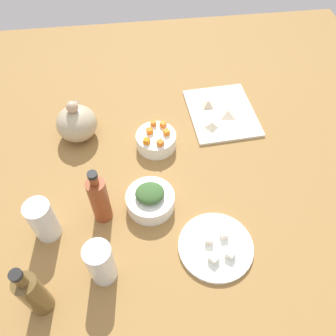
{
  "coord_description": "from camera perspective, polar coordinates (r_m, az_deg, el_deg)",
  "views": [
    {
      "loc": [
        -64.64,
        8.2,
        92.51
      ],
      "look_at": [
        0.0,
        0.0,
        8.0
      ],
      "focal_mm": 36.95,
      "sensor_mm": 36.0,
      "label": 1
    }
  ],
  "objects": [
    {
      "name": "dumpling_2",
      "position": [
        1.29,
        9.79,
        8.98
      ],
      "size": [
        7.83,
        7.86,
        2.24
      ],
      "primitive_type": "pyramid",
      "rotation": [
        0.0,
        0.0,
        2.24
      ],
      "color": "beige",
      "rests_on": "cutting_board"
    },
    {
      "name": "drinking_glass_0",
      "position": [
        1.0,
        -19.93,
        -8.09
      ],
      "size": [
        7.12,
        7.12,
        13.67
      ],
      "primitive_type": "cylinder",
      "color": "white",
      "rests_on": "tabletop"
    },
    {
      "name": "plate_tofu",
      "position": [
        0.99,
        7.86,
        -12.73
      ],
      "size": [
        20.8,
        20.8,
        1.2
      ],
      "primitive_type": "cylinder",
      "color": "white",
      "rests_on": "tabletop"
    },
    {
      "name": "carrot_cube_2",
      "position": [
        1.16,
        -3.04,
        6.12
      ],
      "size": [
        2.2,
        2.2,
        1.8
      ],
      "primitive_type": "cube",
      "rotation": [
        0.0,
        0.0,
        1.83
      ],
      "color": "orange",
      "rests_on": "bowl_carrots"
    },
    {
      "name": "tofu_cube_2",
      "position": [
        0.98,
        6.79,
        -11.61
      ],
      "size": [
        2.69,
        2.69,
        2.2
      ],
      "primitive_type": "cube",
      "rotation": [
        0.0,
        0.0,
        2.88
      ],
      "color": "#F9E4CD",
      "rests_on": "plate_tofu"
    },
    {
      "name": "tofu_cube_0",
      "position": [
        0.95,
        7.55,
        -14.59
      ],
      "size": [
        3.1,
        3.1,
        2.2
      ],
      "primitive_type": "cube",
      "rotation": [
        0.0,
        0.0,
        0.69
      ],
      "color": "white",
      "rests_on": "plate_tofu"
    },
    {
      "name": "carrot_cube_1",
      "position": [
        1.18,
        -0.82,
        7.21
      ],
      "size": [
        2.54,
        2.54,
        1.8
      ],
      "primitive_type": "cube",
      "rotation": [
        0.0,
        0.0,
        0.82
      ],
      "color": "orange",
      "rests_on": "bowl_carrots"
    },
    {
      "name": "bottle_0",
      "position": [
        0.98,
        -11.26,
        -5.11
      ],
      "size": [
        5.3,
        5.3,
        20.67
      ],
      "color": "brown",
      "rests_on": "tabletop"
    },
    {
      "name": "bowl_greens",
      "position": [
        1.03,
        -2.93,
        -5.41
      ],
      "size": [
        14.38,
        14.38,
        5.09
      ],
      "primitive_type": "cylinder",
      "color": "white",
      "rests_on": "tabletop"
    },
    {
      "name": "carrot_cube_0",
      "position": [
        1.12,
        -1.29,
        4.16
      ],
      "size": [
        2.51,
        2.51,
        1.8
      ],
      "primitive_type": "cube",
      "rotation": [
        0.0,
        0.0,
        2.19
      ],
      "color": "orange",
      "rests_on": "bowl_carrots"
    },
    {
      "name": "tabletop",
      "position": [
        1.12,
        0.0,
        -2.03
      ],
      "size": [
        190.0,
        190.0,
        3.0
      ],
      "primitive_type": "cube",
      "color": "olive",
      "rests_on": "ground"
    },
    {
      "name": "dumpling_1",
      "position": [
        1.32,
        6.64,
        10.54
      ],
      "size": [
        5.62,
        5.63,
        2.75
      ],
      "primitive_type": "pyramid",
      "rotation": [
        0.0,
        0.0,
        2.32
      ],
      "color": "beige",
      "rests_on": "cutting_board"
    },
    {
      "name": "teapot",
      "position": [
        1.22,
        -14.82,
        7.22
      ],
      "size": [
        15.72,
        13.78,
        15.2
      ],
      "color": "tan",
      "rests_on": "tabletop"
    },
    {
      "name": "carrot_cube_4",
      "position": [
        1.18,
        -2.44,
        7.4
      ],
      "size": [
        1.96,
        1.96,
        1.8
      ],
      "primitive_type": "cube",
      "rotation": [
        0.0,
        0.0,
        1.67
      ],
      "color": "orange",
      "rests_on": "bowl_carrots"
    },
    {
      "name": "tofu_cube_1",
      "position": [
        0.99,
        9.22,
        -10.71
      ],
      "size": [
        2.28,
        2.28,
        2.2
      ],
      "primitive_type": "cube",
      "rotation": [
        0.0,
        0.0,
        1.53
      ],
      "color": "white",
      "rests_on": "plate_tofu"
    },
    {
      "name": "bottle_1",
      "position": [
        0.9,
        -21.33,
        -18.76
      ],
      "size": [
        5.64,
        5.64,
        20.89
      ],
      "color": "brown",
      "rests_on": "tabletop"
    },
    {
      "name": "cutting_board",
      "position": [
        1.31,
        8.83,
        9.01
      ],
      "size": [
        29.73,
        25.18,
        1.0
      ],
      "primitive_type": "cube",
      "rotation": [
        0.0,
        0.0,
        0.06
      ],
      "color": "silver",
      "rests_on": "tabletop"
    },
    {
      "name": "chopped_greens_mound",
      "position": [
        0.99,
        -3.02,
        -4.15
      ],
      "size": [
        7.93,
        8.74,
        3.11
      ],
      "primitive_type": "ellipsoid",
      "rotation": [
        0.0,
        0.0,
        1.53
      ],
      "color": "#395E2D",
      "rests_on": "bowl_greens"
    },
    {
      "name": "tofu_cube_3",
      "position": [
        0.97,
        10.21,
        -13.81
      ],
      "size": [
        3.1,
        3.1,
        2.2
      ],
      "primitive_type": "cube",
      "rotation": [
        0.0,
        0.0,
        0.88
      ],
      "color": "white",
      "rests_on": "plate_tofu"
    },
    {
      "name": "carrot_cube_3",
      "position": [
        1.15,
        -0.25,
        5.91
      ],
      "size": [
        2.29,
        2.29,
        1.8
      ],
      "primitive_type": "cube",
      "rotation": [
        0.0,
        0.0,
        0.33
      ],
      "color": "orange",
      "rests_on": "bowl_carrots"
    },
    {
      "name": "drinking_glass_1",
      "position": [
        0.91,
        -11.04,
        -15.1
      ],
      "size": [
        7.04,
        7.04,
        14.09
      ],
      "primitive_type": "cylinder",
      "color": "white",
      "rests_on": "tabletop"
    },
    {
      "name": "dumpling_0",
      "position": [
        1.24,
        7.24,
        7.03
      ],
      "size": [
        4.54,
        4.25,
        2.55
      ],
      "primitive_type": "pyramid",
      "rotation": [
        0.0,
        0.0,
        3.0
      ],
      "color": "beige",
      "rests_on": "cutting_board"
    },
    {
      "name": "bowl_carrots",
      "position": [
        1.17,
        -1.97,
        4.58
      ],
      "size": [
        13.46,
        13.46,
        5.16
      ],
      "primitive_type": "cylinder",
      "color": "white",
      "rests_on": "tabletop"
    },
    {
      "name": "carrot_cube_5",
      "position": [
        1.13,
        -3.55,
        4.45
      ],
      "size": [
        2.43,
        2.43,
        1.8
      ],
      "primitive_type": "cube",
      "rotation": [
        0.0,
        0.0,
        1.09
      ],
      "color": "orange",
      "rests_on": "bowl_carrots"
    }
  ]
}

